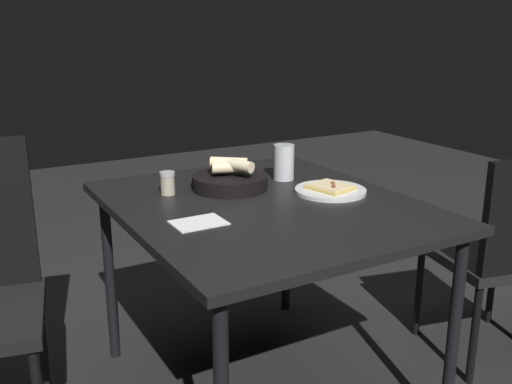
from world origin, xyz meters
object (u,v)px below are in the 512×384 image
pizza_plate (330,190)px  dining_table (264,219)px  pepper_shaker (168,184)px  chair_far (506,245)px  bread_basket (231,180)px  beer_glass (284,164)px

pizza_plate → dining_table: bearing=175.5°
pepper_shaker → chair_far: chair_far is taller
bread_basket → chair_far: chair_far is taller
dining_table → beer_glass: (0.22, 0.22, 0.12)m
beer_glass → bread_basket: bearing=-175.9°
pizza_plate → chair_far: (0.65, -0.27, -0.25)m
pizza_plate → beer_glass: beer_glass is taller
pizza_plate → pepper_shaker: size_ratio=3.12×
bread_basket → beer_glass: bearing=4.1°
beer_glass → chair_far: beer_glass is taller
dining_table → beer_glass: size_ratio=8.15×
dining_table → pizza_plate: 0.28m
dining_table → pizza_plate: bearing=-4.5°
pepper_shaker → chair_far: size_ratio=0.09×
pepper_shaker → chair_far: 1.32m
bread_basket → chair_far: bearing=-27.8°
bread_basket → chair_far: (0.94, -0.50, -0.27)m
dining_table → bread_basket: bread_basket is taller
bread_basket → pepper_shaker: bearing=168.2°
beer_glass → pizza_plate: bearing=-78.9°
pizza_plate → bread_basket: 0.37m
pizza_plate → bread_basket: (-0.29, 0.22, 0.02)m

